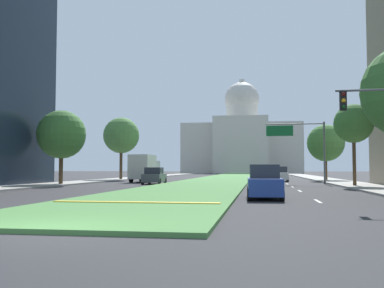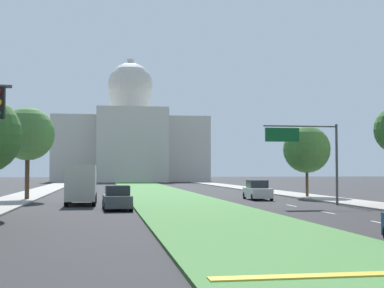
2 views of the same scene
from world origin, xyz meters
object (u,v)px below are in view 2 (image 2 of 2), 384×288
at_px(overhead_guide_sign, 309,147).
at_px(box_truck_delivery, 81,184).
at_px(street_tree_left_far, 28,134).
at_px(sedan_distant, 257,191).
at_px(capitol_building, 130,142).
at_px(sedan_midblock, 117,199).
at_px(street_tree_right_far, 307,149).

xyz_separation_m(overhead_guide_sign, box_truck_delivery, (-17.93, 3.72, -3.00)).
relative_size(street_tree_left_far, sedan_distant, 1.95).
xyz_separation_m(capitol_building, sedan_midblock, (-5.40, -97.94, -9.06)).
xyz_separation_m(street_tree_left_far, box_truck_delivery, (5.21, -7.07, -4.46)).
height_order(sedan_midblock, box_truck_delivery, box_truck_delivery).
bearing_deg(overhead_guide_sign, box_truck_delivery, 168.27).
bearing_deg(sedan_distant, sedan_midblock, -140.30).
relative_size(overhead_guide_sign, street_tree_right_far, 0.89).
height_order(capitol_building, street_tree_right_far, capitol_building).
distance_m(overhead_guide_sign, street_tree_right_far, 11.95).
bearing_deg(overhead_guide_sign, street_tree_right_far, 69.76).
bearing_deg(overhead_guide_sign, capitol_building, 95.86).
height_order(capitol_building, sedan_midblock, capitol_building).
relative_size(sedan_distant, box_truck_delivery, 0.69).
bearing_deg(street_tree_left_far, overhead_guide_sign, -25.01).
bearing_deg(sedan_distant, street_tree_left_far, 174.15).
relative_size(capitol_building, box_truck_delivery, 5.82).
bearing_deg(capitol_building, street_tree_left_far, -98.96).
relative_size(street_tree_left_far, street_tree_right_far, 1.19).
xyz_separation_m(capitol_building, box_truck_delivery, (-8.13, -91.71, -8.19)).
distance_m(street_tree_left_far, street_tree_right_far, 27.31).
distance_m(sedan_midblock, box_truck_delivery, 6.86).
relative_size(capitol_building, overhead_guide_sign, 5.73).
bearing_deg(sedan_midblock, street_tree_right_far, 35.39).
xyz_separation_m(overhead_guide_sign, street_tree_left_far, (-23.14, 10.80, 1.46)).
xyz_separation_m(street_tree_left_far, street_tree_right_far, (27.28, 0.42, -1.25)).
height_order(capitol_building, street_tree_left_far, capitol_building).
height_order(overhead_guide_sign, sedan_midblock, overhead_guide_sign).
xyz_separation_m(capitol_building, sedan_distant, (8.00, -86.82, -9.01)).
bearing_deg(overhead_guide_sign, street_tree_left_far, 154.99).
distance_m(capitol_building, sedan_distant, 87.66).
height_order(overhead_guide_sign, box_truck_delivery, overhead_guide_sign).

